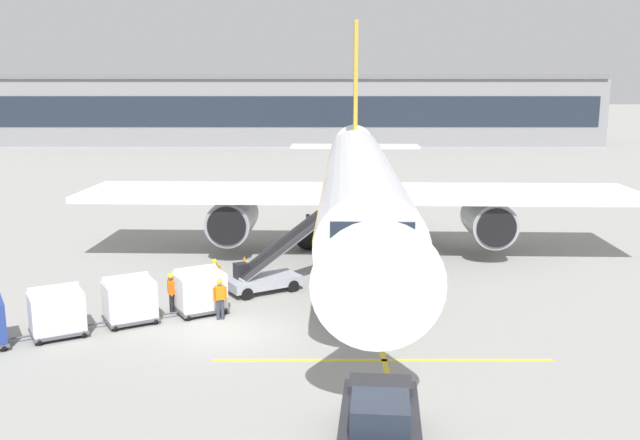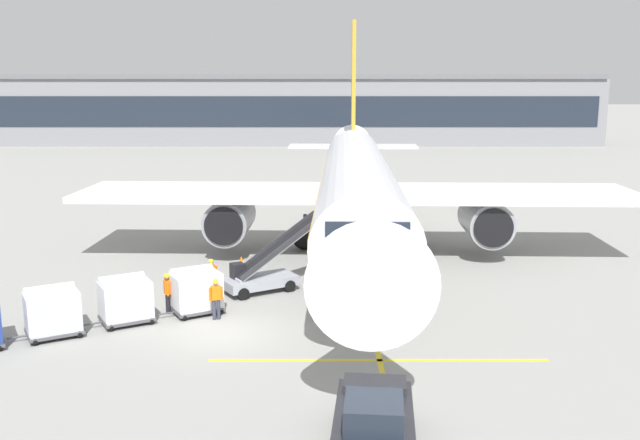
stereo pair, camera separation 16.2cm
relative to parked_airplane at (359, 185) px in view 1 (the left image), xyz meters
The scene contains 14 objects.
ground_plane 14.74m from the parked_airplane, 114.25° to the right, with size 600.00×600.00×0.00m, color gray.
parked_airplane is the anchor object (origin of this frame).
belt_loader 9.20m from the parked_airplane, 123.05° to the right, with size 4.98×3.70×3.50m.
baggage_cart_lead 13.10m from the parked_airplane, 125.18° to the right, with size 2.76×2.38×1.91m.
baggage_cart_second 15.65m from the parked_airplane, 130.58° to the right, with size 2.76×2.38×1.91m.
baggage_cart_third 18.32m from the parked_airplane, 133.25° to the right, with size 2.76×2.38×1.91m.
pushback_tug 22.03m from the parked_airplane, 91.79° to the right, with size 2.49×4.57×1.83m.
ground_crew_by_loader 13.86m from the parked_airplane, 129.20° to the right, with size 0.36×0.54×1.74m.
ground_crew_by_carts 13.30m from the parked_airplane, 119.45° to the right, with size 0.54×0.36×1.74m.
ground_crew_marshaller 11.11m from the parked_airplane, 131.26° to the right, with size 0.50×0.40×1.74m.
safety_cone_engine_keepout 8.01m from the parked_airplane, 150.22° to the right, with size 0.66×0.66×0.74m.
apron_guidance_line_lead_in 4.04m from the parked_airplane, 88.62° to the right, with size 0.20×110.00×0.01m.
apron_guidance_line_stop_bar 16.09m from the parked_airplane, 90.08° to the right, with size 12.00×0.20×0.01m.
terminal_building 75.27m from the parked_airplane, 94.67° to the left, with size 95.91×14.90×10.94m.
Camera 1 is at (3.58, -25.51, 9.59)m, focal length 38.71 mm.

